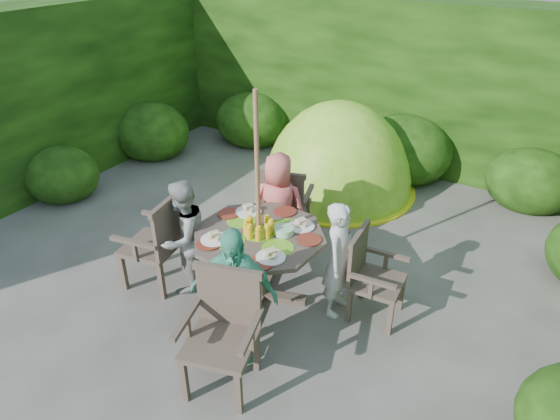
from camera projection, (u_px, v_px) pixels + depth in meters
The scene contains 13 objects.
ground at pixel (249, 273), 5.58m from camera, with size 60.00×60.00×0.00m, color #4B4843.
hedge_enclosure at pixel (309, 131), 5.96m from camera, with size 9.00×9.00×2.50m.
patio_table at pixel (260, 244), 4.91m from camera, with size 1.68×1.68×0.93m.
parasol_pole at pixel (258, 205), 4.69m from camera, with size 0.04×0.04×2.20m, color brown.
garden_chair_right at pixel (371, 274), 4.79m from camera, with size 0.51×0.56×0.88m.
garden_chair_left at pixel (158, 241), 5.18m from camera, with size 0.64×0.69×1.00m.
garden_chair_back at pixel (284, 205), 5.90m from camera, with size 0.70×0.66×0.97m.
garden_chair_front at pixel (223, 329), 4.04m from camera, with size 0.72×0.67×0.99m.
child_right at pixel (340, 260), 4.77m from camera, with size 0.44×0.29×1.21m, color silver.
child_left at pixel (184, 237), 5.09m from camera, with size 0.60×0.47×1.24m, color #989893.
child_back at pixel (278, 207), 5.59m from camera, with size 0.63×0.41×1.28m, color #E5635E.
child_front at pixel (234, 295), 4.23m from camera, with size 0.77×0.32×1.31m, color #4DB390.
dome_tent at pixel (336, 189), 7.39m from camera, with size 2.68×2.68×2.62m.
Camera 1 is at (2.63, -3.69, 3.36)m, focal length 32.00 mm.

